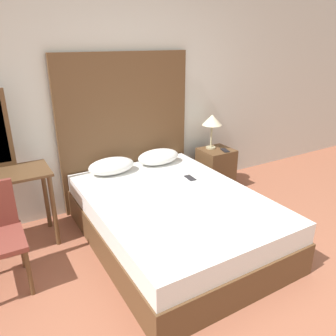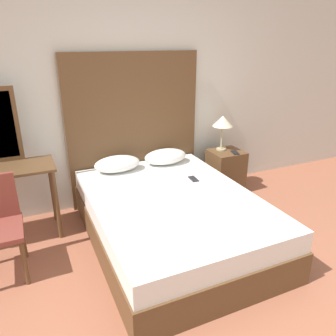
{
  "view_description": "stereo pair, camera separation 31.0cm",
  "coord_description": "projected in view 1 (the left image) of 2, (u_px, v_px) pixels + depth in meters",
  "views": [
    {
      "loc": [
        -1.51,
        -1.22,
        1.89
      ],
      "look_at": [
        -0.04,
        1.27,
        0.75
      ],
      "focal_mm": 35.0,
      "sensor_mm": 36.0,
      "label": 1
    },
    {
      "loc": [
        -1.23,
        -1.36,
        1.89
      ],
      "look_at": [
        -0.04,
        1.27,
        0.75
      ],
      "focal_mm": 35.0,
      "sensor_mm": 36.0,
      "label": 2
    }
  ],
  "objects": [
    {
      "name": "phone_on_bed",
      "position": [
        190.0,
        178.0,
        3.5
      ],
      "size": [
        0.08,
        0.15,
        0.01
      ],
      "color": "#232328",
      "rests_on": "bed"
    },
    {
      "name": "phone_on_nightstand",
      "position": [
        225.0,
        150.0,
        4.19
      ],
      "size": [
        0.11,
        0.16,
        0.01
      ],
      "color": "black",
      "rests_on": "nightstand"
    },
    {
      "name": "bed",
      "position": [
        173.0,
        219.0,
        3.21
      ],
      "size": [
        1.51,
        2.07,
        0.5
      ],
      "color": "brown",
      "rests_on": "ground_plane"
    },
    {
      "name": "ground_plane",
      "position": [
        261.0,
        317.0,
        2.38
      ],
      "size": [
        16.0,
        16.0,
        0.0
      ],
      "primitive_type": "plane",
      "color": "#9E5B42"
    },
    {
      "name": "headboard",
      "position": [
        126.0,
        131.0,
        3.82
      ],
      "size": [
        1.59,
        0.05,
        1.77
      ],
      "color": "brown",
      "rests_on": "ground_plane"
    },
    {
      "name": "wall_back",
      "position": [
        125.0,
        90.0,
        3.73
      ],
      "size": [
        10.0,
        0.06,
        2.7
      ],
      "color": "silver",
      "rests_on": "ground_plane"
    },
    {
      "name": "pillow_right",
      "position": [
        158.0,
        157.0,
        3.89
      ],
      "size": [
        0.52,
        0.31,
        0.17
      ],
      "color": "white",
      "rests_on": "bed"
    },
    {
      "name": "nightstand",
      "position": [
        216.0,
        169.0,
        4.34
      ],
      "size": [
        0.41,
        0.38,
        0.55
      ],
      "color": "brown",
      "rests_on": "ground_plane"
    },
    {
      "name": "table_lamp",
      "position": [
        212.0,
        121.0,
        4.15
      ],
      "size": [
        0.25,
        0.25,
        0.45
      ],
      "color": "tan",
      "rests_on": "nightstand"
    },
    {
      "name": "pillow_left",
      "position": [
        112.0,
        166.0,
        3.61
      ],
      "size": [
        0.52,
        0.31,
        0.17
      ],
      "color": "white",
      "rests_on": "bed"
    }
  ]
}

